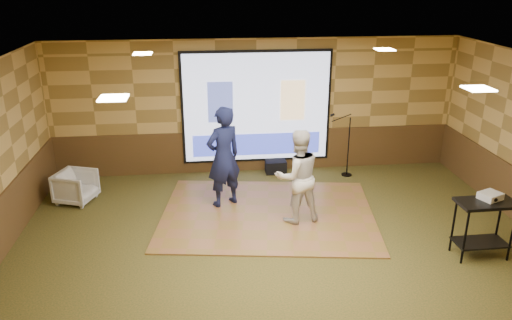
{
  "coord_description": "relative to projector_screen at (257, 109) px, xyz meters",
  "views": [
    {
      "loc": [
        -1.19,
        -7.21,
        4.33
      ],
      "look_at": [
        -0.32,
        0.71,
        1.3
      ],
      "focal_mm": 35.0,
      "sensor_mm": 36.0,
      "label": 1
    }
  ],
  "objects": [
    {
      "name": "downlight_ne",
      "position": [
        2.2,
        -1.64,
        1.5
      ],
      "size": [
        0.32,
        0.32,
        0.02
      ],
      "primitive_type": "cube",
      "color": "#FFEDBF",
      "rests_on": "room_shell"
    },
    {
      "name": "av_table",
      "position": [
        3.17,
        -4.06,
        -0.8
      ],
      "size": [
        0.92,
        0.48,
        0.97
      ],
      "rotation": [
        0.0,
        0.0,
        0.02
      ],
      "color": "black",
      "rests_on": "ground"
    },
    {
      "name": "projector_screen",
      "position": [
        0.0,
        0.0,
        0.0
      ],
      "size": [
        3.32,
        0.06,
        2.52
      ],
      "color": "black",
      "rests_on": "room_shell"
    },
    {
      "name": "projector",
      "position": [
        3.26,
        -3.98,
        -0.46
      ],
      "size": [
        0.4,
        0.37,
        0.11
      ],
      "primitive_type": "cube",
      "rotation": [
        0.0,
        0.0,
        0.4
      ],
      "color": "silver",
      "rests_on": "av_table"
    },
    {
      "name": "ground",
      "position": [
        0.0,
        -3.44,
        -1.47
      ],
      "size": [
        9.0,
        9.0,
        0.0
      ],
      "primitive_type": "plane",
      "color": "#263317",
      "rests_on": "ground"
    },
    {
      "name": "duffel_bag",
      "position": [
        0.42,
        -0.19,
        -1.33
      ],
      "size": [
        0.47,
        0.31,
        0.29
      ],
      "primitive_type": "cube",
      "rotation": [
        0.0,
        0.0,
        0.01
      ],
      "color": "black",
      "rests_on": "ground"
    },
    {
      "name": "downlight_sw",
      "position": [
        -2.2,
        -4.94,
        1.5
      ],
      "size": [
        0.32,
        0.32,
        0.02
      ],
      "primitive_type": "cube",
      "color": "#FFEDBF",
      "rests_on": "room_shell"
    },
    {
      "name": "wainscot_back",
      "position": [
        0.0,
        0.04,
        -1.0
      ],
      "size": [
        9.0,
        0.04,
        0.95
      ],
      "primitive_type": "cube",
      "color": "#4E3B1A",
      "rests_on": "ground"
    },
    {
      "name": "player_right",
      "position": [
        0.45,
        -2.57,
        -0.58
      ],
      "size": [
        0.95,
        0.8,
        1.74
      ],
      "primitive_type": "imported",
      "rotation": [
        0.0,
        0.0,
        3.33
      ],
      "color": "silver",
      "rests_on": "dance_floor"
    },
    {
      "name": "downlight_se",
      "position": [
        2.2,
        -4.94,
        1.5
      ],
      "size": [
        0.32,
        0.32,
        0.02
      ],
      "primitive_type": "cube",
      "color": "#FFEDBF",
      "rests_on": "room_shell"
    },
    {
      "name": "mic_stand",
      "position": [
        1.94,
        -0.5,
        -0.98
      ],
      "size": [
        0.57,
        0.23,
        1.46
      ],
      "rotation": [
        0.0,
        0.0,
        0.1
      ],
      "color": "black",
      "rests_on": "ground"
    },
    {
      "name": "room_shell",
      "position": [
        0.0,
        -3.44,
        0.62
      ],
      "size": [
        9.04,
        7.04,
        3.02
      ],
      "color": "tan",
      "rests_on": "ground"
    },
    {
      "name": "dance_floor",
      "position": [
        -0.04,
        -2.25,
        -1.46
      ],
      "size": [
        4.36,
        3.56,
        0.03
      ],
      "primitive_type": "cube",
      "rotation": [
        0.0,
        0.0,
        -0.14
      ],
      "color": "brown",
      "rests_on": "ground"
    },
    {
      "name": "player_left",
      "position": [
        -0.83,
        -1.75,
        -0.46
      ],
      "size": [
        0.86,
        0.76,
        1.97
      ],
      "primitive_type": "imported",
      "rotation": [
        0.0,
        0.0,
        3.64
      ],
      "color": "#151B44",
      "rests_on": "dance_floor"
    },
    {
      "name": "downlight_nw",
      "position": [
        -2.2,
        -1.64,
        1.5
      ],
      "size": [
        0.32,
        0.32,
        0.02
      ],
      "primitive_type": "cube",
      "color": "#FFEDBF",
      "rests_on": "room_shell"
    },
    {
      "name": "banquet_chair",
      "position": [
        -3.75,
        -1.25,
        -1.16
      ],
      "size": [
        0.88,
        0.87,
        0.64
      ],
      "primitive_type": "imported",
      "rotation": [
        0.0,
        0.0,
        1.24
      ],
      "color": "gray",
      "rests_on": "ground"
    }
  ]
}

